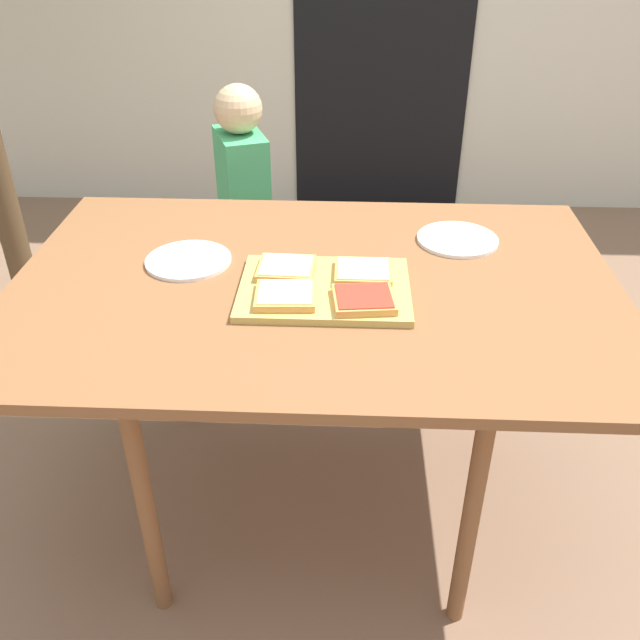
% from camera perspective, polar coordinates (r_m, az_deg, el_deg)
% --- Properties ---
extents(ground_plane, '(16.00, 16.00, 0.00)m').
position_cam_1_polar(ground_plane, '(2.10, -0.37, -14.65)').
color(ground_plane, '#81614A').
extents(house_door, '(0.90, 0.02, 2.00)m').
position_cam_1_polar(house_door, '(3.71, 5.39, 24.04)').
color(house_door, black).
rests_on(house_door, ground).
extents(dining_table, '(1.45, 0.97, 0.74)m').
position_cam_1_polar(dining_table, '(1.66, -0.45, 1.62)').
color(dining_table, brown).
rests_on(dining_table, ground).
extents(cutting_board, '(0.39, 0.29, 0.02)m').
position_cam_1_polar(cutting_board, '(1.58, 0.38, 2.61)').
color(cutting_board, tan).
rests_on(cutting_board, dining_table).
extents(pizza_slice_near_left, '(0.14, 0.13, 0.02)m').
position_cam_1_polar(pizza_slice_near_left, '(1.52, -2.90, 2.08)').
color(pizza_slice_near_left, '#E69B4B').
rests_on(pizza_slice_near_left, cutting_board).
extents(pizza_slice_far_right, '(0.13, 0.12, 0.02)m').
position_cam_1_polar(pizza_slice_far_right, '(1.62, 3.62, 4.10)').
color(pizza_slice_far_right, '#E69B4B').
rests_on(pizza_slice_far_right, cutting_board).
extents(pizza_slice_far_left, '(0.14, 0.13, 0.02)m').
position_cam_1_polar(pizza_slice_far_left, '(1.63, -2.83, 4.34)').
color(pizza_slice_far_left, '#E69B4B').
rests_on(pizza_slice_far_left, cutting_board).
extents(pizza_slice_near_right, '(0.15, 0.14, 0.02)m').
position_cam_1_polar(pizza_slice_near_right, '(1.51, 3.68, 1.75)').
color(pizza_slice_near_right, '#E69B4B').
rests_on(pizza_slice_near_right, cutting_board).
extents(plate_white_left, '(0.21, 0.21, 0.01)m').
position_cam_1_polar(plate_white_left, '(1.75, -10.91, 4.91)').
color(plate_white_left, white).
rests_on(plate_white_left, dining_table).
extents(plate_white_right, '(0.21, 0.21, 0.01)m').
position_cam_1_polar(plate_white_right, '(1.86, 11.39, 6.61)').
color(plate_white_right, white).
rests_on(plate_white_right, dining_table).
extents(child_left, '(0.22, 0.27, 1.02)m').
position_cam_1_polar(child_left, '(2.41, -6.29, 8.75)').
color(child_left, navy).
rests_on(child_left, ground).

